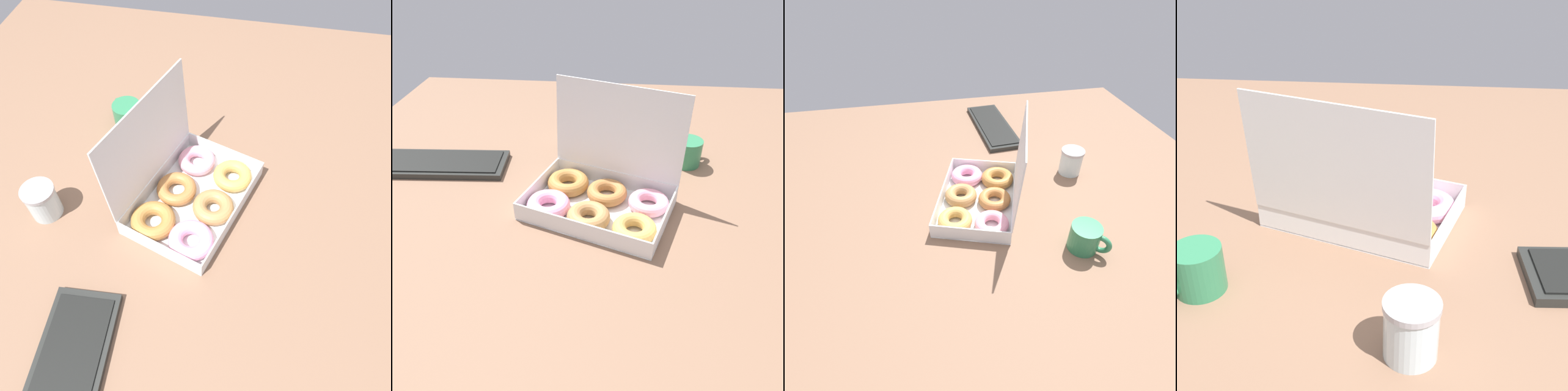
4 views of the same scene
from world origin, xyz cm
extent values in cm
cube|color=#805E48|center=(0.00, 0.00, -1.00)|extent=(180.00, 180.00, 2.00)
cube|color=white|center=(-2.74, -3.56, 0.20)|extent=(41.27, 33.96, 0.40)
cube|color=white|center=(-19.39, 1.99, 2.79)|extent=(7.96, 22.84, 4.77)
cube|color=white|center=(13.92, -9.12, 2.79)|extent=(7.96, 22.84, 4.77)
cube|color=white|center=(-6.46, -14.73, 2.79)|extent=(33.06, 11.37, 4.77)
cube|color=white|center=(0.99, 7.61, 2.79)|extent=(33.06, 11.37, 4.77)
cube|color=white|center=(1.32, 8.60, 17.12)|extent=(34.36, 13.23, 23.92)
torus|color=pink|center=(-15.46, -5.20, 2.13)|extent=(13.50, 13.50, 3.69)
torus|color=#AD7D49|center=(-4.78, -8.98, 2.13)|extent=(11.10, 11.10, 3.73)
torus|color=tan|center=(6.48, -12.50, 2.13)|extent=(14.97, 14.97, 3.41)
torus|color=#AF773A|center=(-11.76, 5.30, 2.13)|extent=(14.81, 14.81, 3.71)
torus|color=#B1713B|center=(-0.77, 1.66, 2.13)|extent=(15.27, 15.27, 3.28)
torus|color=pink|center=(10.17, -1.80, 2.13)|extent=(13.43, 13.43, 3.23)
cube|color=#262725|center=(-53.33, 13.34, 0.90)|extent=(42.96, 17.34, 1.80)
cube|color=black|center=(-53.33, 13.34, 2.00)|extent=(39.45, 14.78, 0.40)
cylinder|color=#2F7B50|center=(22.44, 22.09, 4.06)|extent=(8.51, 8.51, 8.13)
torus|color=#2F7B50|center=(25.64, 25.34, 4.06)|extent=(5.36, 5.41, 6.08)
cylinder|color=black|center=(22.44, 22.09, 6.67)|extent=(7.49, 7.49, 0.49)
cylinder|color=silver|center=(-12.99, 33.82, 4.34)|extent=(7.95, 7.95, 8.67)
cylinder|color=#B2B2B7|center=(-12.99, 33.82, 9.17)|extent=(8.35, 8.35, 1.00)
camera|label=1|loc=(-60.00, -14.95, 84.37)|focal=35.00mm
camera|label=2|loc=(1.85, -81.08, 62.13)|focal=35.00mm
camera|label=3|loc=(73.39, -18.06, 68.40)|focal=28.00mm
camera|label=4|loc=(-12.67, 91.38, 59.09)|focal=50.00mm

